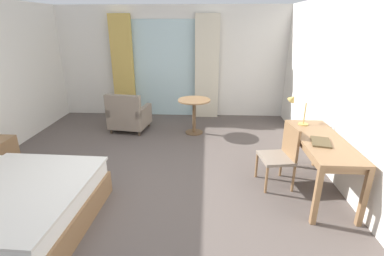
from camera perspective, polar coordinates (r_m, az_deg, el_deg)
ground at (r=4.12m, az=-9.53°, el=-12.73°), size 6.04×7.62×0.10m
wall_back at (r=7.02m, az=-4.00°, el=13.00°), size 5.64×0.12×2.58m
wall_right at (r=3.97m, az=31.87°, el=4.29°), size 0.12×7.22×2.58m
balcony_glass_door at (r=6.99m, az=-5.39°, el=11.64°), size 1.56×0.02×2.27m
curtain_panel_left at (r=7.09m, az=-13.69°, el=11.78°), size 0.51×0.10×2.39m
curtain_panel_right at (r=6.81m, az=3.00°, el=11.98°), size 0.56×0.10×2.39m
writing_desk at (r=4.09m, az=24.43°, el=-3.16°), size 0.58×1.52×0.77m
desk_chair at (r=4.14m, az=17.62°, el=-4.73°), size 0.48×0.52×0.89m
desk_lamp at (r=4.51m, az=20.08°, el=4.48°), size 0.31×0.30×0.44m
closed_book at (r=3.92m, az=24.49°, el=-2.58°), size 0.29×0.38×0.02m
armchair_by_window at (r=6.16m, az=-12.60°, el=2.38°), size 0.84×0.81×0.84m
round_cafe_table at (r=5.83m, az=0.44°, el=3.95°), size 0.66×0.66×0.72m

